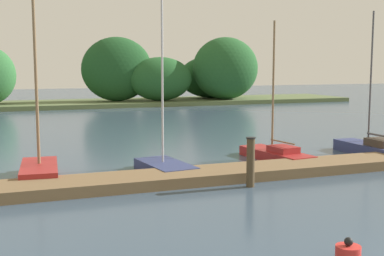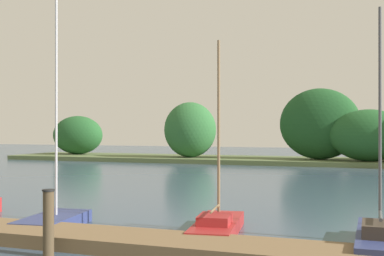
{
  "view_description": "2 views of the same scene",
  "coord_description": "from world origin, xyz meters",
  "px_view_note": "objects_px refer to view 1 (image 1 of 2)",
  "views": [
    {
      "loc": [
        -7.66,
        -5.03,
        3.79
      ],
      "look_at": [
        -0.91,
        12.88,
        1.42
      ],
      "focal_mm": 47.47,
      "sensor_mm": 36.0,
      "label": 1
    },
    {
      "loc": [
        6.59,
        -0.99,
        2.98
      ],
      "look_at": [
        2.22,
        11.42,
        3.01
      ],
      "focal_mm": 46.79,
      "sensor_mm": 36.0,
      "label": 2
    }
  ],
  "objects_px": {
    "channel_buoy_1": "(348,253)",
    "sailboat_4": "(371,148)",
    "sailboat_3": "(275,153)",
    "sailboat_2": "(164,165)",
    "mooring_piling_1": "(251,162)",
    "sailboat_1": "(39,167)"
  },
  "relations": [
    {
      "from": "channel_buoy_1",
      "to": "sailboat_4",
      "type": "bearing_deg",
      "value": 48.17
    },
    {
      "from": "sailboat_3",
      "to": "sailboat_4",
      "type": "xyz_separation_m",
      "value": [
        4.31,
        -0.56,
        0.04
      ]
    },
    {
      "from": "sailboat_2",
      "to": "sailboat_3",
      "type": "bearing_deg",
      "value": -88.44
    },
    {
      "from": "sailboat_2",
      "to": "sailboat_3",
      "type": "xyz_separation_m",
      "value": [
        4.91,
        0.75,
        -0.01
      ]
    },
    {
      "from": "mooring_piling_1",
      "to": "sailboat_2",
      "type": "bearing_deg",
      "value": 122.38
    },
    {
      "from": "sailboat_3",
      "to": "channel_buoy_1",
      "type": "xyz_separation_m",
      "value": [
        -4.07,
        -9.92,
        -0.1
      ]
    },
    {
      "from": "sailboat_2",
      "to": "sailboat_3",
      "type": "distance_m",
      "value": 4.97
    },
    {
      "from": "sailboat_1",
      "to": "sailboat_4",
      "type": "height_order",
      "value": "sailboat_1"
    },
    {
      "from": "sailboat_1",
      "to": "sailboat_4",
      "type": "distance_m",
      "value": 13.44
    },
    {
      "from": "mooring_piling_1",
      "to": "channel_buoy_1",
      "type": "bearing_deg",
      "value": -99.71
    },
    {
      "from": "sailboat_2",
      "to": "sailboat_4",
      "type": "xyz_separation_m",
      "value": [
        9.22,
        0.19,
        0.03
      ]
    },
    {
      "from": "sailboat_1",
      "to": "sailboat_2",
      "type": "xyz_separation_m",
      "value": [
        4.21,
        -0.5,
        -0.12
      ]
    },
    {
      "from": "sailboat_3",
      "to": "sailboat_4",
      "type": "height_order",
      "value": "sailboat_4"
    },
    {
      "from": "sailboat_2",
      "to": "sailboat_4",
      "type": "distance_m",
      "value": 9.23
    },
    {
      "from": "mooring_piling_1",
      "to": "channel_buoy_1",
      "type": "xyz_separation_m",
      "value": [
        -1.06,
        -6.18,
        -0.61
      ]
    },
    {
      "from": "sailboat_4",
      "to": "channel_buoy_1",
      "type": "distance_m",
      "value": 12.57
    },
    {
      "from": "mooring_piling_1",
      "to": "channel_buoy_1",
      "type": "height_order",
      "value": "mooring_piling_1"
    },
    {
      "from": "sailboat_3",
      "to": "channel_buoy_1",
      "type": "bearing_deg",
      "value": 150.03
    },
    {
      "from": "sailboat_3",
      "to": "sailboat_4",
      "type": "bearing_deg",
      "value": -105.07
    },
    {
      "from": "sailboat_1",
      "to": "sailboat_4",
      "type": "bearing_deg",
      "value": -86.33
    },
    {
      "from": "sailboat_2",
      "to": "sailboat_4",
      "type": "height_order",
      "value": "sailboat_2"
    },
    {
      "from": "sailboat_3",
      "to": "channel_buoy_1",
      "type": "relative_size",
      "value": 11.07
    }
  ]
}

